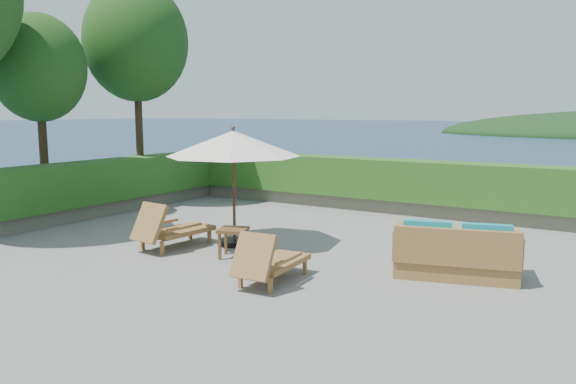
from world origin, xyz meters
The scene contains 13 objects.
ground centered at (0.00, 0.00, 0.00)m, with size 12.00×12.00×0.00m, color gray.
foundation centered at (0.00, 0.00, -1.55)m, with size 12.00×12.00×3.00m, color #5F554C.
planter_wall_far centered at (0.00, 5.60, 0.18)m, with size 12.00×0.60×0.36m, color gray.
planter_wall_left centered at (-5.60, 0.00, 0.18)m, with size 0.60×12.00×0.36m, color gray.
hedge_far centered at (0.00, 5.60, 0.85)m, with size 12.40×0.90×1.00m, color #204614.
hedge_left centered at (-5.60, 0.00, 0.85)m, with size 0.90×12.40×1.00m, color #204614.
tree_mid centered at (-6.40, 0.50, 3.55)m, with size 2.20×2.20×4.83m.
tree_far centered at (-6.00, 3.20, 4.40)m, with size 2.80×2.80×6.03m.
patio_umbrella centered at (-0.82, 0.64, 1.94)m, with size 3.00×3.00×2.29m.
lounge_left centered at (-1.67, -0.21, 0.38)m, with size 0.81×1.64×0.91m.
lounge_right centered at (1.12, -1.05, 0.35)m, with size 0.72×1.49×0.84m.
side_table centered at (-0.26, -0.13, 0.43)m, with size 0.64×0.64×0.52m.
wicker_loveseat centered at (3.40, 0.75, 0.36)m, with size 2.05×1.41×0.92m.
Camera 1 is at (5.64, -7.84, 2.58)m, focal length 35.00 mm.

